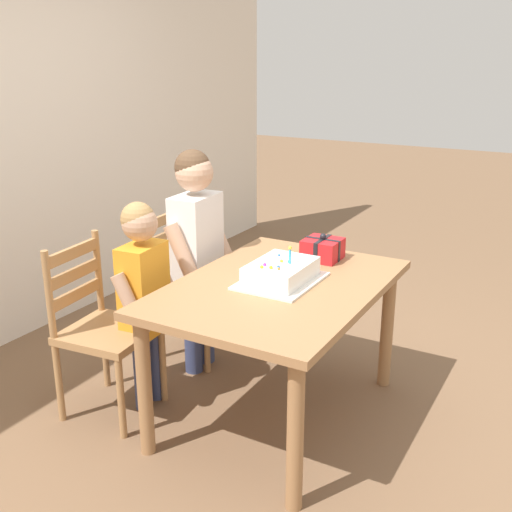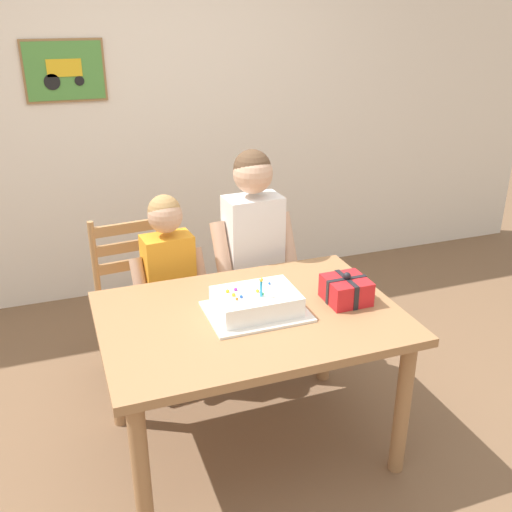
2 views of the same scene
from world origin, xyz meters
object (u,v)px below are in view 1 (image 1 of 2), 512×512
object	(u,v)px
birthday_cake	(282,273)
chair_right	(188,282)
child_younger	(144,286)
chair_left	(102,328)
gift_box_red_large	(323,249)
dining_table	(278,303)
child_older	(197,240)

from	to	relation	value
birthday_cake	chair_right	world-z (taller)	birthday_cake
birthday_cake	child_younger	xyz separation A→B (m)	(-0.26, 0.66, -0.11)
birthday_cake	chair_right	xyz separation A→B (m)	(0.35, 0.82, -0.32)
chair_left	child_younger	size ratio (longest dim) A/B	0.83
chair_right	gift_box_red_large	bearing A→B (deg)	-84.71
birthday_cake	child_younger	bearing A→B (deg)	111.48
child_younger	dining_table	bearing A→B (deg)	-70.47
gift_box_red_large	child_older	world-z (taller)	child_older
birthday_cake	gift_box_red_large	xyz separation A→B (m)	(0.43, -0.03, 0.01)
chair_right	child_older	distance (m)	0.39
chair_right	child_younger	xyz separation A→B (m)	(-0.61, -0.16, 0.21)
chair_left	child_older	bearing A→B (deg)	-14.56
gift_box_red_large	child_older	xyz separation A→B (m)	(-0.21, 0.69, 0.01)
chair_right	dining_table	bearing A→B (deg)	-114.82
chair_right	child_older	bearing A→B (deg)	-128.60
chair_left	gift_box_red_large	bearing A→B (deg)	-45.31
chair_right	child_younger	bearing A→B (deg)	-164.96
birthday_cake	gift_box_red_large	distance (m)	0.43
chair_right	chair_left	bearing A→B (deg)	-179.99
dining_table	birthday_cake	xyz separation A→B (m)	(0.03, -0.00, 0.15)
dining_table	gift_box_red_large	distance (m)	0.48
birthday_cake	chair_left	xyz separation A→B (m)	(-0.41, 0.82, -0.32)
dining_table	chair_right	distance (m)	0.91
birthday_cake	child_younger	world-z (taller)	child_younger
birthday_cake	child_older	xyz separation A→B (m)	(0.22, 0.66, 0.01)
child_older	child_younger	distance (m)	0.49
chair_right	child_younger	world-z (taller)	child_younger
birthday_cake	child_younger	size ratio (longest dim) A/B	0.39
birthday_cake	gift_box_red_large	world-z (taller)	birthday_cake
dining_table	child_younger	xyz separation A→B (m)	(-0.23, 0.65, 0.04)
child_older	chair_right	bearing A→B (deg)	51.40
chair_right	child_younger	size ratio (longest dim) A/B	0.83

